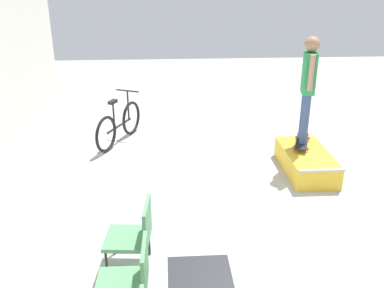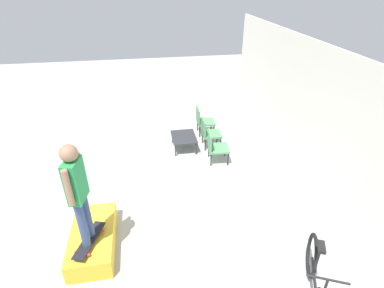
{
  "view_description": "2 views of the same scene",
  "coord_description": "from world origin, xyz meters",
  "px_view_note": "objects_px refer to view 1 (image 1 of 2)",
  "views": [
    {
      "loc": [
        -4.93,
        1.46,
        3.34
      ],
      "look_at": [
        0.36,
        1.12,
        1.16
      ],
      "focal_mm": 40.0,
      "sensor_mm": 36.0,
      "label": 1
    },
    {
      "loc": [
        5.83,
        0.13,
        4.38
      ],
      "look_at": [
        0.32,
        1.08,
        1.16
      ],
      "focal_mm": 28.0,
      "sensor_mm": 36.0,
      "label": 2
    }
  ],
  "objects_px": {
    "person_skater": "(308,81)",
    "bicycle": "(119,125)",
    "coffee_table": "(201,285)",
    "patio_chair_center": "(130,278)",
    "skate_ramp_box": "(306,162)",
    "skateboard_on_ramp": "(302,141)",
    "patio_chair_right": "(135,233)"
  },
  "relations": [
    {
      "from": "person_skater",
      "to": "bicycle",
      "type": "bearing_deg",
      "value": 79.94
    },
    {
      "from": "coffee_table",
      "to": "patio_chair_center",
      "type": "height_order",
      "value": "patio_chair_center"
    },
    {
      "from": "skate_ramp_box",
      "to": "coffee_table",
      "type": "relative_size",
      "value": 1.8
    },
    {
      "from": "coffee_table",
      "to": "patio_chair_center",
      "type": "relative_size",
      "value": 0.99
    },
    {
      "from": "skateboard_on_ramp",
      "to": "patio_chair_right",
      "type": "xyz_separation_m",
      "value": [
        -2.7,
        2.82,
        0.0
      ]
    },
    {
      "from": "person_skater",
      "to": "skate_ramp_box",
      "type": "bearing_deg",
      "value": -166.39
    },
    {
      "from": "person_skater",
      "to": "coffee_table",
      "type": "bearing_deg",
      "value": 160.05
    },
    {
      "from": "skate_ramp_box",
      "to": "bicycle",
      "type": "distance_m",
      "value": 3.76
    },
    {
      "from": "person_skater",
      "to": "bicycle",
      "type": "distance_m",
      "value": 3.82
    },
    {
      "from": "skate_ramp_box",
      "to": "skateboard_on_ramp",
      "type": "distance_m",
      "value": 0.4
    },
    {
      "from": "person_skater",
      "to": "patio_chair_center",
      "type": "xyz_separation_m",
      "value": [
        -3.5,
        2.82,
        -1.1
      ]
    },
    {
      "from": "coffee_table",
      "to": "patio_chair_right",
      "type": "xyz_separation_m",
      "value": [
        0.79,
        0.71,
        0.12
      ]
    },
    {
      "from": "skateboard_on_ramp",
      "to": "patio_chair_center",
      "type": "xyz_separation_m",
      "value": [
        -3.5,
        2.82,
        0.0
      ]
    },
    {
      "from": "patio_chair_center",
      "to": "patio_chair_right",
      "type": "xyz_separation_m",
      "value": [
        0.8,
        0.0,
        0.0
      ]
    },
    {
      "from": "skateboard_on_ramp",
      "to": "patio_chair_center",
      "type": "bearing_deg",
      "value": 161.15
    },
    {
      "from": "patio_chair_center",
      "to": "patio_chair_right",
      "type": "relative_size",
      "value": 1.0
    },
    {
      "from": "skate_ramp_box",
      "to": "patio_chair_right",
      "type": "distance_m",
      "value": 3.74
    },
    {
      "from": "patio_chair_right",
      "to": "bicycle",
      "type": "distance_m",
      "value": 4.06
    },
    {
      "from": "patio_chair_right",
      "to": "skateboard_on_ramp",
      "type": "bearing_deg",
      "value": 138.87
    },
    {
      "from": "skateboard_on_ramp",
      "to": "person_skater",
      "type": "bearing_deg",
      "value": -173.95
    },
    {
      "from": "skate_ramp_box",
      "to": "skateboard_on_ramp",
      "type": "height_order",
      "value": "skateboard_on_ramp"
    },
    {
      "from": "skateboard_on_ramp",
      "to": "bicycle",
      "type": "height_order",
      "value": "bicycle"
    },
    {
      "from": "skateboard_on_ramp",
      "to": "patio_chair_right",
      "type": "relative_size",
      "value": 1.01
    },
    {
      "from": "person_skater",
      "to": "coffee_table",
      "type": "height_order",
      "value": "person_skater"
    },
    {
      "from": "coffee_table",
      "to": "bicycle",
      "type": "height_order",
      "value": "bicycle"
    },
    {
      "from": "patio_chair_right",
      "to": "skate_ramp_box",
      "type": "bearing_deg",
      "value": 135.57
    },
    {
      "from": "skate_ramp_box",
      "to": "coffee_table",
      "type": "distance_m",
      "value": 3.85
    },
    {
      "from": "coffee_table",
      "to": "bicycle",
      "type": "bearing_deg",
      "value": 14.74
    },
    {
      "from": "coffee_table",
      "to": "bicycle",
      "type": "relative_size",
      "value": 0.52
    },
    {
      "from": "patio_chair_center",
      "to": "bicycle",
      "type": "bearing_deg",
      "value": -172.11
    },
    {
      "from": "skate_ramp_box",
      "to": "skateboard_on_ramp",
      "type": "xyz_separation_m",
      "value": [
        0.29,
        0.01,
        0.27
      ]
    },
    {
      "from": "skate_ramp_box",
      "to": "bicycle",
      "type": "relative_size",
      "value": 0.94
    }
  ]
}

